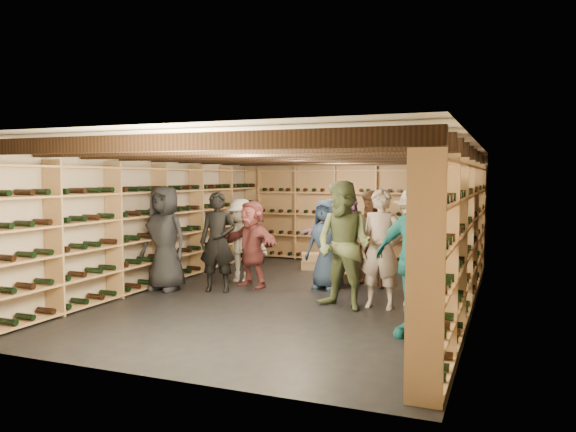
{
  "coord_description": "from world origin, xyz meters",
  "views": [
    {
      "loc": [
        3.2,
        -8.39,
        1.91
      ],
      "look_at": [
        -0.21,
        0.2,
        1.27
      ],
      "focal_mm": 35.0,
      "sensor_mm": 36.0,
      "label": 1
    }
  ],
  "objects_px": {
    "crate_stack_right": "(314,261)",
    "person_12": "(441,238)",
    "person_0": "(165,238)",
    "person_6": "(327,244)",
    "crate_stack_left": "(360,256)",
    "person_5": "(252,244)",
    "person_3": "(416,247)",
    "person_11": "(345,237)",
    "person_7": "(381,249)",
    "person_2": "(344,245)",
    "person_9": "(241,240)",
    "person_8": "(373,239)",
    "person_1": "(218,242)",
    "crate_loose": "(337,277)",
    "person_4": "(416,259)"
  },
  "relations": [
    {
      "from": "crate_stack_right",
      "to": "person_12",
      "type": "distance_m",
      "value": 3.26
    },
    {
      "from": "person_0",
      "to": "person_6",
      "type": "distance_m",
      "value": 2.74
    },
    {
      "from": "crate_stack_left",
      "to": "person_5",
      "type": "bearing_deg",
      "value": -136.89
    },
    {
      "from": "person_3",
      "to": "person_11",
      "type": "relative_size",
      "value": 1.04
    },
    {
      "from": "person_5",
      "to": "person_7",
      "type": "height_order",
      "value": "person_7"
    },
    {
      "from": "person_2",
      "to": "person_9",
      "type": "height_order",
      "value": "person_2"
    },
    {
      "from": "person_8",
      "to": "person_11",
      "type": "xyz_separation_m",
      "value": [
        -0.54,
        0.11,
        0.0
      ]
    },
    {
      "from": "person_1",
      "to": "crate_loose",
      "type": "bearing_deg",
      "value": 29.82
    },
    {
      "from": "crate_loose",
      "to": "person_2",
      "type": "xyz_separation_m",
      "value": [
        0.7,
        -2.03,
        0.84
      ]
    },
    {
      "from": "person_4",
      "to": "person_0",
      "type": "bearing_deg",
      "value": -174.68
    },
    {
      "from": "person_1",
      "to": "person_9",
      "type": "height_order",
      "value": "person_1"
    },
    {
      "from": "person_2",
      "to": "person_8",
      "type": "relative_size",
      "value": 1.11
    },
    {
      "from": "person_7",
      "to": "person_6",
      "type": "bearing_deg",
      "value": 140.79
    },
    {
      "from": "crate_loose",
      "to": "person_1",
      "type": "height_order",
      "value": "person_1"
    },
    {
      "from": "crate_stack_left",
      "to": "person_11",
      "type": "distance_m",
      "value": 0.74
    },
    {
      "from": "person_6",
      "to": "person_5",
      "type": "bearing_deg",
      "value": -153.51
    },
    {
      "from": "person_4",
      "to": "person_12",
      "type": "height_order",
      "value": "person_4"
    },
    {
      "from": "person_3",
      "to": "person_11",
      "type": "bearing_deg",
      "value": 137.08
    },
    {
      "from": "crate_stack_left",
      "to": "person_5",
      "type": "relative_size",
      "value": 0.56
    },
    {
      "from": "person_7",
      "to": "person_9",
      "type": "relative_size",
      "value": 1.15
    },
    {
      "from": "person_9",
      "to": "person_4",
      "type": "bearing_deg",
      "value": -47.57
    },
    {
      "from": "person_12",
      "to": "person_5",
      "type": "bearing_deg",
      "value": 176.64
    },
    {
      "from": "crate_stack_right",
      "to": "person_8",
      "type": "distance_m",
      "value": 2.19
    },
    {
      "from": "person_5",
      "to": "person_12",
      "type": "distance_m",
      "value": 3.17
    },
    {
      "from": "person_2",
      "to": "person_7",
      "type": "xyz_separation_m",
      "value": [
        0.49,
        0.25,
        -0.06
      ]
    },
    {
      "from": "person_3",
      "to": "person_4",
      "type": "relative_size",
      "value": 0.94
    },
    {
      "from": "crate_stack_left",
      "to": "person_9",
      "type": "distance_m",
      "value": 2.25
    },
    {
      "from": "person_1",
      "to": "person_3",
      "type": "height_order",
      "value": "person_3"
    },
    {
      "from": "person_5",
      "to": "person_1",
      "type": "bearing_deg",
      "value": -99.47
    },
    {
      "from": "crate_loose",
      "to": "person_5",
      "type": "height_order",
      "value": "person_5"
    },
    {
      "from": "crate_stack_left",
      "to": "crate_stack_right",
      "type": "bearing_deg",
      "value": 149.42
    },
    {
      "from": "person_3",
      "to": "person_12",
      "type": "bearing_deg",
      "value": 72.61
    },
    {
      "from": "crate_stack_right",
      "to": "person_11",
      "type": "bearing_deg",
      "value": -51.28
    },
    {
      "from": "person_11",
      "to": "person_12",
      "type": "xyz_separation_m",
      "value": [
        1.7,
        -0.35,
        0.09
      ]
    },
    {
      "from": "person_5",
      "to": "person_11",
      "type": "bearing_deg",
      "value": 53.54
    },
    {
      "from": "crate_stack_right",
      "to": "person_0",
      "type": "bearing_deg",
      "value": -119.16
    },
    {
      "from": "person_6",
      "to": "person_3",
      "type": "bearing_deg",
      "value": -10.48
    },
    {
      "from": "crate_loose",
      "to": "person_12",
      "type": "distance_m",
      "value": 2.14
    },
    {
      "from": "person_5",
      "to": "person_8",
      "type": "xyz_separation_m",
      "value": [
        1.96,
        0.75,
        0.08
      ]
    },
    {
      "from": "person_0",
      "to": "person_8",
      "type": "xyz_separation_m",
      "value": [
        3.19,
        1.55,
        -0.04
      ]
    },
    {
      "from": "person_2",
      "to": "person_3",
      "type": "distance_m",
      "value": 1.1
    },
    {
      "from": "person_2",
      "to": "person_12",
      "type": "bearing_deg",
      "value": 70.07
    },
    {
      "from": "crate_stack_left",
      "to": "person_11",
      "type": "xyz_separation_m",
      "value": [
        -0.13,
        -0.59,
        0.42
      ]
    },
    {
      "from": "person_7",
      "to": "person_8",
      "type": "relative_size",
      "value": 1.04
    },
    {
      "from": "person_2",
      "to": "person_11",
      "type": "xyz_separation_m",
      "value": [
        -0.51,
        1.85,
        -0.08
      ]
    },
    {
      "from": "person_4",
      "to": "person_8",
      "type": "height_order",
      "value": "person_4"
    },
    {
      "from": "person_4",
      "to": "person_11",
      "type": "xyz_separation_m",
      "value": [
        -1.7,
        2.92,
        -0.09
      ]
    },
    {
      "from": "crate_stack_right",
      "to": "person_11",
      "type": "relative_size",
      "value": 0.34
    },
    {
      "from": "crate_loose",
      "to": "person_0",
      "type": "relative_size",
      "value": 0.28
    },
    {
      "from": "crate_loose",
      "to": "person_2",
      "type": "bearing_deg",
      "value": -71.05
    }
  ]
}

